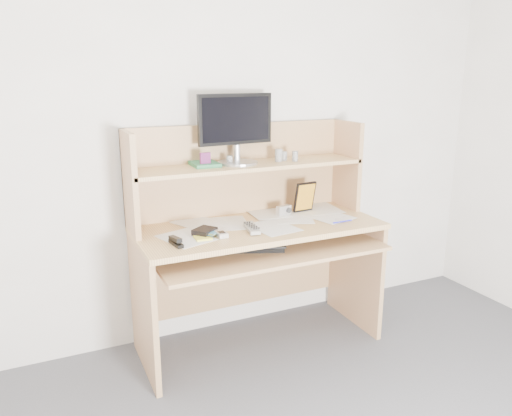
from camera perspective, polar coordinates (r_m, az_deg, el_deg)
name	(u,v)px	position (r m, az deg, el deg)	size (l,w,h in m)	color
back_wall	(237,131)	(3.04, -2.21, 8.73)	(3.60, 0.04, 2.50)	white
desk	(253,230)	(2.94, -0.31, -2.57)	(1.40, 0.70, 1.30)	#D9B86F
paper_clutter	(259,224)	(2.85, 0.36, -1.89)	(1.32, 0.54, 0.01)	silver
keyboard	(243,246)	(2.76, -1.52, -4.37)	(0.48, 0.32, 0.03)	black
tv_remote	(252,228)	(2.74, -0.48, -2.29)	(0.06, 0.20, 0.02)	gray
flip_phone	(221,233)	(2.65, -4.04, -2.89)	(0.05, 0.10, 0.02)	silver
stapler	(176,241)	(2.54, -9.14, -3.72)	(0.03, 0.12, 0.04)	black
wallet	(205,231)	(2.69, -5.89, -2.65)	(0.12, 0.09, 0.03)	black
sticky_note_pad	(203,238)	(2.63, -6.09, -3.42)	(0.08, 0.08, 0.01)	#FCFF43
digital_camera	(284,210)	(3.04, 3.19, -0.24)	(0.09, 0.04, 0.06)	#BBBBBE
game_case	(305,197)	(3.09, 5.59, 1.27)	(0.14, 0.02, 0.19)	black
blue_pen	(342,222)	(2.93, 9.85, -1.53)	(0.01, 0.01, 0.13)	#1A1DC8
card_box	(205,160)	(2.80, -5.82, 5.50)	(0.06, 0.02, 0.08)	maroon
shelf_book	(204,164)	(2.86, -5.95, 5.04)	(0.14, 0.20, 0.02)	#2E753A
chip_stack_a	(230,160)	(2.89, -3.04, 5.51)	(0.04, 0.04, 0.05)	black
chip_stack_b	(279,155)	(2.98, 2.61, 6.03)	(0.05, 0.05, 0.07)	white
chip_stack_c	(284,156)	(3.02, 3.17, 5.97)	(0.04, 0.04, 0.05)	black
chip_stack_d	(295,156)	(2.99, 4.49, 5.92)	(0.03, 0.03, 0.06)	silver
monitor	(236,127)	(2.89, -2.32, 9.28)	(0.46, 0.23, 0.40)	#B0B0B5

